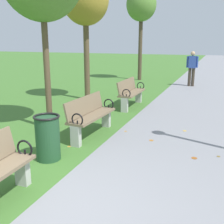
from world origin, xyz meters
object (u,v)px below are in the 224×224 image
at_px(park_bench_2, 90,115).
at_px(pedestrian_walking, 192,67).
at_px(tree_2, 85,0).
at_px(trash_bin, 48,137).
at_px(tree_3, 141,6).
at_px(park_bench_3, 131,92).

relative_size(park_bench_2, pedestrian_walking, 1.00).
bearing_deg(tree_2, park_bench_2, -62.61).
distance_m(park_bench_2, tree_2, 4.99).
relative_size(pedestrian_walking, trash_bin, 1.93).
relative_size(tree_2, trash_bin, 5.23).
bearing_deg(tree_2, pedestrian_walking, 53.75).
bearing_deg(tree_2, trash_bin, -71.41).
relative_size(tree_2, tree_3, 0.92).
relative_size(park_bench_2, park_bench_3, 1.01).
bearing_deg(park_bench_3, trash_bin, -91.87).
bearing_deg(tree_2, tree_3, 86.30).
height_order(tree_2, pedestrian_walking, tree_2).
distance_m(park_bench_2, trash_bin, 1.50).
height_order(park_bench_2, pedestrian_walking, pedestrian_walking).
height_order(park_bench_3, pedestrian_walking, pedestrian_walking).
bearing_deg(trash_bin, park_bench_3, 88.13).
xyz_separation_m(park_bench_3, tree_3, (-1.48, 6.26, 3.37)).
height_order(tree_2, tree_3, tree_3).
bearing_deg(park_bench_2, trash_bin, -95.66).
xyz_separation_m(park_bench_2, trash_bin, (-0.15, -1.49, -0.06)).
relative_size(park_bench_3, pedestrian_walking, 0.99).
xyz_separation_m(park_bench_3, pedestrian_walking, (1.41, 4.98, 0.44)).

